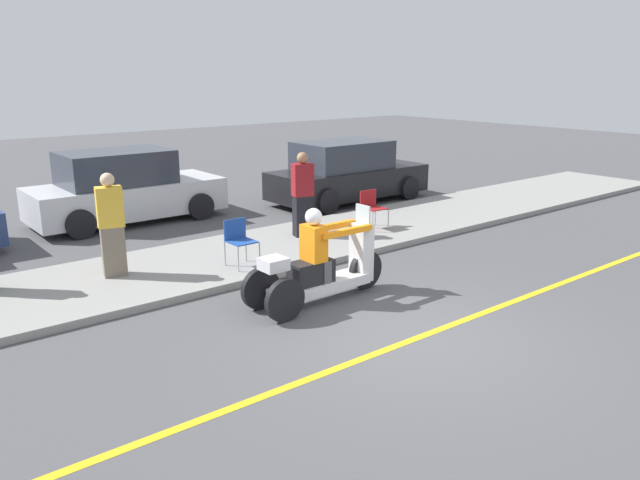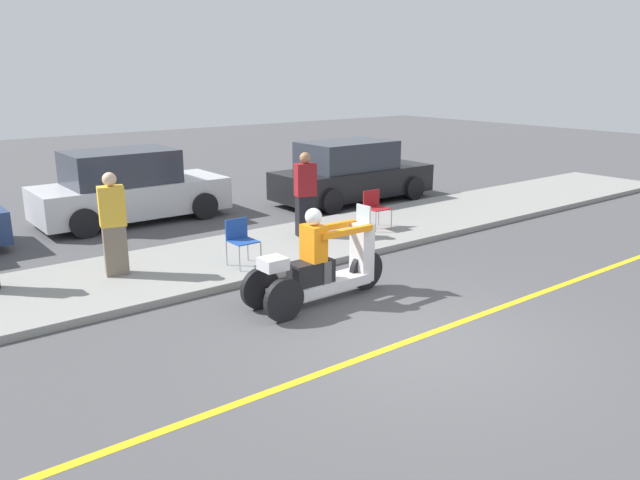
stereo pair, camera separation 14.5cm
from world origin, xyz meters
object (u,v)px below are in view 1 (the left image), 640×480
Objects in this scene: spectator_with_child at (111,227)px; parked_car_lot_far at (347,173)px; folding_chair_set_back at (371,205)px; parked_car_lot_center at (124,189)px; spectator_far_back at (303,196)px; folding_chair_curbside at (239,238)px; motorcycle_trike at (320,268)px.

parked_car_lot_far is at bearing 19.43° from spectator_with_child.
folding_chair_set_back is 5.82m from parked_car_lot_center.
spectator_with_child reaches higher than folding_chair_set_back.
spectator_far_back is 0.39× the size of parked_car_lot_far.
folding_chair_set_back is at bearing -13.41° from spectator_far_back.
folding_chair_set_back is at bearing -121.95° from parked_car_lot_far.
spectator_far_back is 1.67m from folding_chair_set_back.
folding_chair_set_back is at bearing 8.13° from folding_chair_curbside.
spectator_far_back is 4.26m from parked_car_lot_far.
parked_car_lot_far reaches higher than folding_chair_set_back.
spectator_far_back is at bearing -61.08° from parked_car_lot_center.
folding_chair_curbside is 1.00× the size of folding_chair_set_back.
motorcycle_trike is 7.68m from parked_car_lot_far.
spectator_far_back reaches higher than motorcycle_trike.
parked_car_lot_far is (3.42, 2.54, -0.20)m from spectator_far_back.
parked_car_lot_far reaches higher than motorcycle_trike.
folding_chair_curbside is at bearing -148.01° from parked_car_lot_far.
parked_car_lot_far is at bearing 45.92° from motorcycle_trike.
parked_car_lot_center reaches higher than parked_car_lot_far.
parked_car_lot_center is (-0.29, 6.98, 0.25)m from motorcycle_trike.
spectator_far_back is at bearing -143.36° from parked_car_lot_far.
motorcycle_trike reaches higher than folding_chair_curbside.
parked_car_lot_far is (1.82, 2.92, 0.14)m from folding_chair_set_back.
motorcycle_trike is at bearing -87.60° from parked_car_lot_center.
parked_car_lot_far is (5.34, 5.51, 0.23)m from motorcycle_trike.
motorcycle_trike is 2.07m from folding_chair_curbside.
parked_car_lot_far is at bearing 31.99° from folding_chair_curbside.
parked_car_lot_far is (7.47, 2.63, -0.20)m from spectator_with_child.
parked_car_lot_center is 5.82m from parked_car_lot_far.
spectator_with_child is 0.39× the size of parked_car_lot_far.
spectator_far_back is at bearing 1.31° from spectator_with_child.
folding_chair_curbside is at bearing -156.67° from spectator_far_back.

